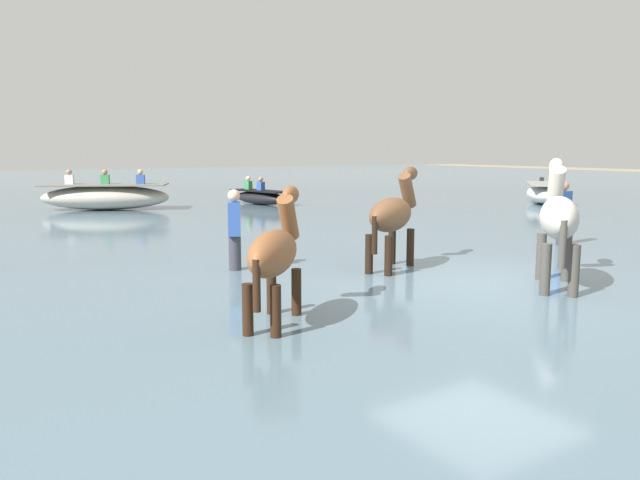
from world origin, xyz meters
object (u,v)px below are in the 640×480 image
object	(u,v)px
person_spectator_far	(562,218)
horse_flank_bay	(393,217)
horse_trailing_pinto	(558,221)
boat_far_inshore	(260,197)
boat_distant_west	(545,193)
horse_lead_chestnut	(275,256)
boat_mid_channel	(105,197)
person_wading_close	(235,236)

from	to	relation	value
person_spectator_far	horse_flank_bay	bearing A→B (deg)	-179.27
horse_trailing_pinto	boat_far_inshore	size ratio (longest dim) A/B	0.77
person_spectator_far	horse_trailing_pinto	bearing A→B (deg)	-145.29
horse_trailing_pinto	person_spectator_far	bearing A→B (deg)	34.71
boat_distant_west	person_spectator_far	world-z (taller)	person_spectator_far
horse_lead_chestnut	horse_trailing_pinto	bearing A→B (deg)	-7.35
horse_lead_chestnut	boat_mid_channel	world-z (taller)	horse_lead_chestnut
horse_trailing_pinto	person_wading_close	distance (m)	4.95
boat_far_inshore	horse_flank_bay	bearing A→B (deg)	-107.59
horse_flank_bay	person_spectator_far	xyz separation A→B (m)	(4.55, 0.06, -0.30)
boat_far_inshore	boat_mid_channel	size ratio (longest dim) A/B	0.65
boat_mid_channel	person_wading_close	size ratio (longest dim) A/B	2.61
horse_lead_chestnut	person_spectator_far	size ratio (longest dim) A/B	1.12
horse_lead_chestnut	boat_mid_channel	bearing A→B (deg)	82.96
horse_trailing_pinto	person_wading_close	world-z (taller)	horse_trailing_pinto
horse_flank_bay	boat_far_inshore	xyz separation A→B (m)	(3.75, 11.83, -0.59)
horse_trailing_pinto	horse_flank_bay	xyz separation A→B (m)	(-1.11, 2.32, -0.10)
person_spectator_far	horse_lead_chestnut	bearing A→B (deg)	-166.71
boat_far_inshore	boat_mid_channel	distance (m)	5.23
boat_far_inshore	person_wading_close	size ratio (longest dim) A/B	1.70
horse_lead_chestnut	boat_distant_west	size ratio (longest dim) A/B	0.54
boat_distant_west	person_spectator_far	distance (m)	10.41
horse_lead_chestnut	boat_distant_west	bearing A→B (deg)	27.84
horse_flank_bay	person_wading_close	world-z (taller)	horse_flank_bay
horse_lead_chestnut	boat_far_inshore	size ratio (longest dim) A/B	0.66
person_spectator_far	boat_mid_channel	bearing A→B (deg)	114.92
boat_mid_channel	person_spectator_far	bearing A→B (deg)	-65.08
boat_far_inshore	person_spectator_far	size ratio (longest dim) A/B	1.70
horse_flank_bay	horse_trailing_pinto	bearing A→B (deg)	-64.41
horse_flank_bay	boat_distant_west	xyz separation A→B (m)	(12.65, 6.60, -0.50)
horse_lead_chestnut	boat_distant_west	distance (m)	17.91
horse_lead_chestnut	boat_mid_channel	distance (m)	14.70
horse_trailing_pinto	boat_distant_west	distance (m)	14.60
boat_far_inshore	boat_distant_west	bearing A→B (deg)	-30.46
horse_trailing_pinto	boat_mid_channel	world-z (taller)	horse_trailing_pinto
horse_trailing_pinto	person_wading_close	xyz separation A→B (m)	(-3.33, 3.64, -0.40)
boat_distant_west	person_wading_close	distance (m)	15.78
boat_distant_west	boat_far_inshore	bearing A→B (deg)	149.54
boat_mid_channel	person_spectator_far	size ratio (longest dim) A/B	2.61
horse_trailing_pinto	boat_distant_west	bearing A→B (deg)	37.69
horse_trailing_pinto	person_spectator_far	distance (m)	4.20
horse_lead_chestnut	person_spectator_far	world-z (taller)	horse_lead_chestnut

